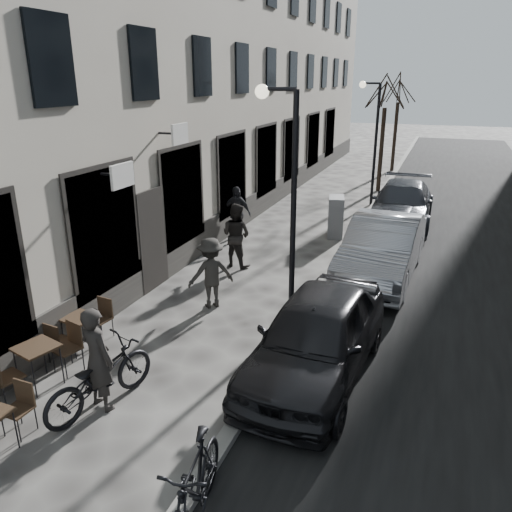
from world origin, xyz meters
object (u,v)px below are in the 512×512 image
Objects in this scene: tree_far at (399,88)px; bistro_set_c at (81,329)px; pedestrian_far at (236,213)px; streetlamp_far at (372,130)px; moped at (195,489)px; bicycle at (100,377)px; utility_cabinet at (336,217)px; pedestrian_near at (236,235)px; car_far at (402,204)px; tree_near at (386,90)px; pedestrian_mid at (211,273)px; car_near at (317,336)px; streetlamp_near at (286,184)px; bistro_set_b at (38,362)px; car_mid at (382,248)px.

tree_far reaches higher than bistro_set_c.
bistro_set_c is 0.82× the size of pedestrian_far.
moped is (0.65, -17.52, -2.57)m from streetlamp_far.
pedestrian_far reaches higher than bicycle.
streetlamp_far is 5.66m from utility_cabinet.
pedestrian_near is 7.47m from car_far.
pedestrian_near is at bearing -123.61° from car_far.
pedestrian_mid is (-1.96, -14.74, -3.81)m from tree_near.
car_far reaches higher than moped.
car_far is at bearing 76.62° from moped.
tree_far reaches higher than car_near.
streetlamp_near is at bearing -90.00° from streetlamp_far.
streetlamp_far reaches higher than bistro_set_c.
bistro_set_b is at bearing -101.86° from streetlamp_far.
pedestrian_mid is 0.95× the size of pedestrian_far.
streetlamp_far is 17.72m from moped.
pedestrian_far is (-1.54, 5.20, 0.04)m from pedestrian_mid.
streetlamp_near is 2.99m from pedestrian_mid.
tree_far reaches higher than bicycle.
streetlamp_near reaches higher than car_mid.
streetlamp_near reaches higher than pedestrian_mid.
pedestrian_mid reaches higher than car_far.
bicycle is at bearing 138.82° from moped.
utility_cabinet is at bearing 85.02° from moped.
car_mid is 2.56× the size of moped.
car_far is (1.66, 9.29, -2.39)m from streetlamp_near.
streetlamp_near is 2.41× the size of bicycle.
streetlamp_near is at bearing -100.75° from car_far.
tree_near reaches higher than car_far.
tree_near reaches higher than pedestrian_mid.
pedestrian_far is at bearing -117.67° from streetlamp_far.
tree_near is at bearing 89.72° from streetlamp_near.
utility_cabinet is at bearing 78.70° from bistro_set_c.
bicycle is (1.54, -1.43, 0.12)m from bistro_set_c.
car_near reaches higher than bicycle.
tree_far reaches higher than pedestrian_mid.
pedestrian_mid is 0.87× the size of moped.
car_mid is at bearing -82.07° from tree_near.
bistro_set_c is 7.97m from pedestrian_far.
pedestrian_near reaches higher than car_near.
pedestrian_near is at bearing -169.08° from car_mid.
streetlamp_near is 4.46m from pedestrian_near.
pedestrian_near is at bearing -105.01° from streetlamp_far.
car_far is at bearing -110.17° from pedestrian_near.
pedestrian_near is at bearing 86.25° from bistro_set_c.
tree_near is at bearing 104.97° from car_far.
pedestrian_mid is 6.32m from moped.
utility_cabinet is 3.09m from car_far.
moped is at bearing -8.46° from bistro_set_b.
tree_near is 20.93m from moped.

